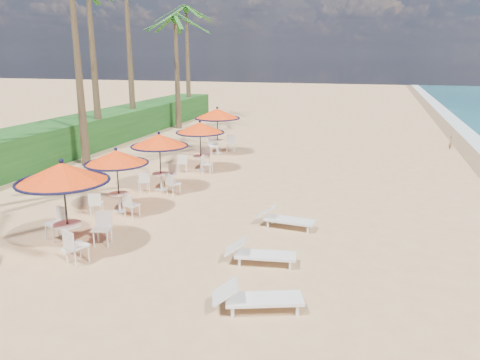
# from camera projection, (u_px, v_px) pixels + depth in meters

# --- Properties ---
(ground) EXTENTS (160.00, 160.00, 0.00)m
(ground) POSITION_uv_depth(u_px,v_px,m) (238.00, 277.00, 11.69)
(ground) COLOR tan
(ground) RESTS_ON ground
(scrub_hedge) EXTENTS (3.00, 40.00, 1.80)m
(scrub_hedge) POSITION_uv_depth(u_px,v_px,m) (57.00, 140.00, 25.29)
(scrub_hedge) COLOR #194716
(scrub_hedge) RESTS_ON ground
(station_0) EXTENTS (2.55, 2.55, 2.65)m
(station_0) POSITION_uv_depth(u_px,v_px,m) (65.00, 184.00, 12.88)
(station_0) COLOR black
(station_0) RESTS_ON ground
(station_1) EXTENTS (2.21, 2.21, 2.31)m
(station_1) POSITION_uv_depth(u_px,v_px,m) (116.00, 163.00, 16.07)
(station_1) COLOR black
(station_1) RESTS_ON ground
(station_2) EXTENTS (2.32, 2.32, 2.42)m
(station_2) POSITION_uv_depth(u_px,v_px,m) (160.00, 148.00, 18.74)
(station_2) COLOR black
(station_2) RESTS_ON ground
(station_3) EXTENTS (2.31, 2.44, 2.41)m
(station_3) POSITION_uv_depth(u_px,v_px,m) (200.00, 134.00, 22.02)
(station_3) COLOR black
(station_3) RESTS_ON ground
(station_4) EXTENTS (2.51, 2.51, 2.62)m
(station_4) POSITION_uv_depth(u_px,v_px,m) (218.00, 118.00, 25.73)
(station_4) COLOR black
(station_4) RESTS_ON ground
(lounger_near) EXTENTS (2.05, 1.23, 0.70)m
(lounger_near) POSITION_uv_depth(u_px,v_px,m) (255.00, 297.00, 10.08)
(lounger_near) COLOR white
(lounger_near) RESTS_ON ground
(lounger_mid) EXTENTS (1.94, 0.85, 0.67)m
(lounger_mid) POSITION_uv_depth(u_px,v_px,m) (258.00, 253.00, 12.35)
(lounger_mid) COLOR white
(lounger_mid) RESTS_ON ground
(lounger_far) EXTENTS (1.91, 0.76, 0.67)m
(lounger_far) POSITION_uv_depth(u_px,v_px,m) (284.00, 218.00, 14.98)
(lounger_far) COLOR white
(lounger_far) RESTS_ON ground
(palm_6) EXTENTS (5.00, 5.00, 8.01)m
(palm_6) POSITION_uv_depth(u_px,v_px,m) (175.00, 27.00, 33.27)
(palm_6) COLOR brown
(palm_6) RESTS_ON ground
(palm_7) EXTENTS (5.00, 5.00, 9.18)m
(palm_7) POSITION_uv_depth(u_px,v_px,m) (186.00, 17.00, 38.69)
(palm_7) COLOR brown
(palm_7) RESTS_ON ground
(person) EXTENTS (0.29, 0.36, 0.86)m
(person) POSITION_uv_depth(u_px,v_px,m) (451.00, 142.00, 27.25)
(person) COLOR #946A4B
(person) RESTS_ON ground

